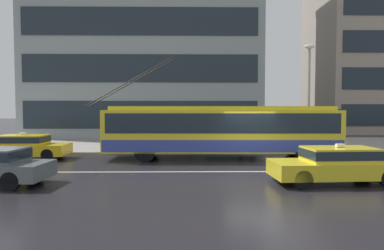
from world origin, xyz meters
TOP-DOWN VIEW (x-y plane):
  - ground_plane at (0.00, 0.00)m, footprint 160.00×160.00m
  - sidewalk_slab at (0.00, 9.11)m, footprint 80.00×10.00m
  - crosswalk_stripe_edge_near at (5.93, 1.05)m, footprint 0.44×4.40m
  - lane_centre_line at (0.00, -1.20)m, footprint 72.00×0.14m
  - trolleybus at (-1.25, 2.51)m, footprint 13.06×2.79m
  - taxi_oncoming_near at (2.23, -3.41)m, footprint 4.50×1.98m
  - taxi_queued_behind_bus at (-11.49, 2.48)m, footprint 4.28×1.81m
  - bus_shelter at (-3.99, 5.97)m, footprint 4.24×1.79m
  - pedestrian_at_shelter at (-2.86, 6.57)m, footprint 1.57×1.57m
  - pedestrian_approaching_curb at (0.33, 5.68)m, footprint 1.16×1.16m
  - pedestrian_walking_past at (1.30, 7.04)m, footprint 0.49×0.49m
  - pedestrian_waiting_by_pole at (-5.67, 6.20)m, footprint 1.18×1.18m
  - street_lamp at (4.14, 4.72)m, footprint 0.60×0.32m
  - office_tower_corner_left at (-6.94, 20.32)m, footprint 21.21×14.51m

SIDE VIEW (x-z plane):
  - ground_plane at x=0.00m, z-range 0.00..0.00m
  - lane_centre_line at x=0.00m, z-range 0.00..0.01m
  - crosswalk_stripe_edge_near at x=5.93m, z-range 0.00..0.01m
  - sidewalk_slab at x=0.00m, z-range 0.00..0.14m
  - taxi_queued_behind_bus at x=-11.49m, z-range 0.01..1.40m
  - taxi_oncoming_near at x=2.23m, z-range 0.01..1.40m
  - pedestrian_walking_past at x=1.30m, z-range 0.30..1.97m
  - trolleybus at x=-1.25m, z-range -1.14..4.19m
  - pedestrian_approaching_curb at x=0.33m, z-range 0.68..2.66m
  - pedestrian_waiting_by_pole at x=-5.67m, z-range 0.71..2.68m
  - pedestrian_at_shelter at x=-2.86m, z-range 0.80..2.85m
  - bus_shelter at x=-3.99m, z-range 0.81..3.45m
  - street_lamp at x=4.14m, z-range 0.74..6.99m
  - office_tower_corner_left at x=-6.94m, z-range 0.01..23.80m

